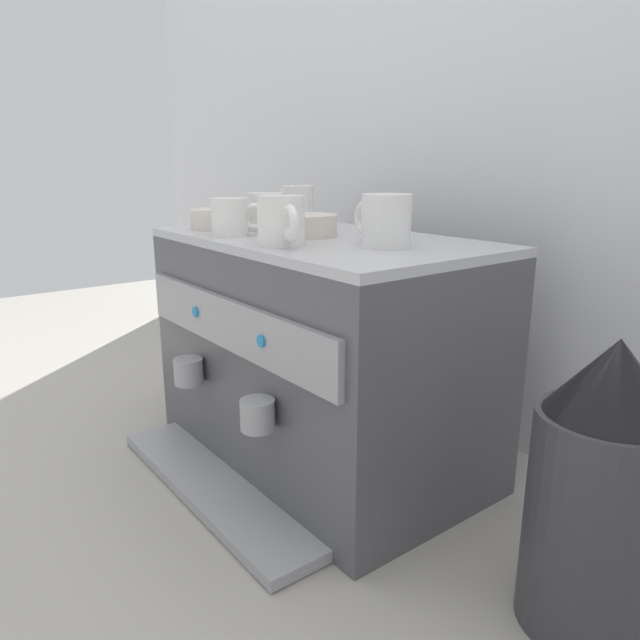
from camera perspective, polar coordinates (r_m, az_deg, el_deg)
ground_plane at (r=1.23m, az=-0.00°, el=-12.98°), size 4.00×4.00×0.00m
tiled_backsplash_wall at (r=1.33m, az=12.60°, el=14.65°), size 2.80×0.03×1.16m
espresso_machine at (r=1.14m, az=-0.18°, el=-3.18°), size 0.66×0.49×0.45m
ceramic_cup_0 at (r=1.19m, az=-5.27°, el=10.48°), size 0.09×0.09×0.07m
ceramic_cup_1 at (r=0.97m, az=-3.73°, el=9.65°), size 0.12×0.08×0.08m
ceramic_cup_2 at (r=1.12m, az=-8.59°, el=9.92°), size 0.08×0.10×0.07m
ceramic_cup_3 at (r=0.96m, az=6.34°, el=9.65°), size 0.13×0.08×0.08m
ceramic_cup_4 at (r=1.28m, az=-2.40°, el=11.08°), size 0.07×0.11×0.08m
ceramic_bowl_0 at (r=1.24m, az=-10.05°, el=9.65°), size 0.11×0.11×0.04m
ceramic_bowl_1 at (r=1.10m, az=-1.39°, el=9.18°), size 0.12×0.12×0.04m
coffee_grinder at (r=0.82m, az=25.50°, el=-15.17°), size 0.17×0.17×0.39m
milk_pitcher at (r=1.55m, az=-10.41°, el=-4.24°), size 0.10×0.10×0.15m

